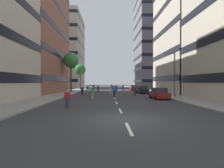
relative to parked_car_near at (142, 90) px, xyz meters
The scene contains 28 objects.
ground_plane 9.89m from the parked_car_near, 128.51° to the left, with size 183.87×183.87×0.00m, color #333335.
sidewalk_left 19.29m from the parked_car_near, 143.21° to the left, with size 3.91×84.27×0.14m, color gray.
sidewalk_right 11.99m from the parked_car_near, 74.71° to the left, with size 3.91×84.27×0.14m, color gray.
lane_markings 11.82m from the parked_car_near, 121.37° to the left, with size 0.16×72.20×0.01m.
building_left_mid 27.89m from the parked_car_near, behind, with size 15.42×18.90×25.50m.
building_left_far 43.32m from the parked_car_near, 127.60° to the left, with size 15.42×17.96×28.90m.
building_right_mid 19.65m from the parked_car_near, ahead, with size 15.42×16.42×30.88m.
building_right_far 39.27m from the parked_car_near, 68.57° to the left, with size 15.42×17.55×37.09m.
parked_car_near is the anchor object (origin of this frame).
parked_car_mid 10.19m from the parked_car_near, 90.00° to the left, with size 1.82×4.40×1.52m.
parked_car_far 10.70m from the parked_car_near, 90.00° to the right, with size 1.82×4.40×1.52m.
street_tree_near 17.34m from the parked_car_near, 164.03° to the left, with size 3.49×3.49×8.94m.
street_tree_mid 23.70m from the parked_car_near, 131.97° to the left, with size 3.33×3.33×7.66m.
streetlamp_right 10.22m from the parked_car_near, 75.57° to the right, with size 2.13×0.30×6.50m.
skater_0 6.89m from the parked_car_near, 112.08° to the right, with size 0.55×0.92×1.78m.
skater_1 10.90m from the parked_car_near, 124.28° to the right, with size 0.57×0.92×1.78m.
skater_2 9.66m from the parked_car_near, 108.27° to the left, with size 0.53×0.90×1.78m.
skater_3 11.93m from the parked_car_near, 119.42° to the left, with size 0.57×0.92×1.78m.
skater_4 17.29m from the parked_car_near, 130.37° to the left, with size 0.55×0.92×1.78m.
skater_5 22.05m from the parked_car_near, 120.59° to the left, with size 0.55×0.91×1.78m.
skater_6 21.60m from the parked_car_near, 119.55° to the right, with size 0.55×0.91×1.78m.
skater_7 10.46m from the parked_car_near, 125.19° to the left, with size 0.57×0.92×1.78m.
skater_8 12.72m from the parked_car_near, 153.25° to the right, with size 0.56×0.92×1.78m.
skater_9 21.95m from the parked_car_near, 124.65° to the left, with size 0.56×0.92×1.78m.
skater_10 9.83m from the parked_car_near, 159.68° to the left, with size 0.54×0.91×1.78m.
skater_11 11.70m from the parked_car_near, 167.43° to the left, with size 0.55×0.92×1.78m.
skater_12 6.48m from the parked_car_near, 141.19° to the left, with size 0.56×0.92×1.78m.
skater_13 14.56m from the parked_car_near, 128.72° to the right, with size 0.55×0.91×1.78m.
Camera 1 is at (-1.08, -9.89, 2.29)m, focal length 25.89 mm.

